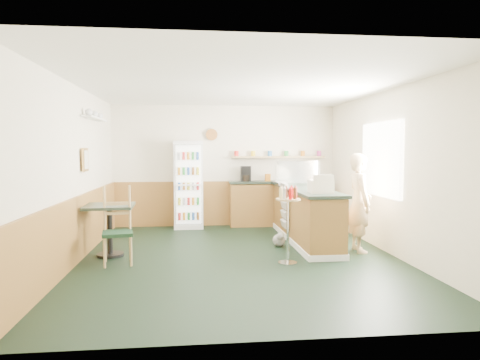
{
  "coord_description": "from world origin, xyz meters",
  "views": [
    {
      "loc": [
        -0.69,
        -6.66,
        1.7
      ],
      "look_at": [
        0.09,
        0.6,
        1.19
      ],
      "focal_mm": 32.0,
      "sensor_mm": 36.0,
      "label": 1
    }
  ],
  "objects": [
    {
      "name": "display_case",
      "position": [
        1.35,
        1.69,
        1.25
      ],
      "size": [
        0.84,
        0.44,
        0.47
      ],
      "color": "silver",
      "rests_on": "service_counter"
    },
    {
      "name": "back_counter",
      "position": [
        1.19,
        2.8,
        0.55
      ],
      "size": [
        2.24,
        0.42,
        1.69
      ],
      "color": "olive",
      "rests_on": "ground"
    },
    {
      "name": "shopkeeper",
      "position": [
        2.05,
        0.19,
        0.83
      ],
      "size": [
        0.41,
        0.56,
        1.65
      ],
      "primitive_type": "imported",
      "rotation": [
        0.0,
        0.0,
        1.55
      ],
      "color": "tan",
      "rests_on": "ground"
    },
    {
      "name": "service_counter",
      "position": [
        1.35,
        1.07,
        0.46
      ],
      "size": [
        0.68,
        3.01,
        1.01
      ],
      "color": "olive",
      "rests_on": "ground"
    },
    {
      "name": "newspaper_rack",
      "position": [
        0.99,
        1.16,
        0.66
      ],
      "size": [
        0.09,
        0.43,
        0.87
      ],
      "color": "black",
      "rests_on": "ground"
    },
    {
      "name": "room_envelope",
      "position": [
        -0.23,
        0.73,
        1.52
      ],
      "size": [
        5.04,
        6.02,
        2.72
      ],
      "color": "#EFE2CB",
      "rests_on": "ground"
    },
    {
      "name": "ground",
      "position": [
        0.0,
        0.0,
        0.0
      ],
      "size": [
        6.0,
        6.0,
        0.0
      ],
      "primitive_type": "plane",
      "color": "black",
      "rests_on": "ground"
    },
    {
      "name": "cash_register",
      "position": [
        1.35,
        0.09,
        1.11
      ],
      "size": [
        0.38,
        0.4,
        0.21
      ],
      "primitive_type": "cube",
      "rotation": [
        0.0,
        0.0,
        -0.06
      ],
      "color": "beige",
      "rests_on": "service_counter"
    },
    {
      "name": "drinks_fridge",
      "position": [
        -0.82,
        2.74,
        0.95
      ],
      "size": [
        0.63,
        0.53,
        1.91
      ],
      "color": "white",
      "rests_on": "ground"
    },
    {
      "name": "dog_doorstop",
      "position": [
        0.79,
        0.67,
        0.13
      ],
      "size": [
        0.22,
        0.28,
        0.26
      ],
      "rotation": [
        0.0,
        0.0,
        0.2
      ],
      "color": "gray",
      "rests_on": "ground"
    },
    {
      "name": "cafe_chair",
      "position": [
        -1.84,
        -0.1,
        0.61
      ],
      "size": [
        0.5,
        0.5,
        1.17
      ],
      "rotation": [
        0.0,
        0.0,
        0.17
      ],
      "color": "black",
      "rests_on": "ground"
    },
    {
      "name": "cafe_table",
      "position": [
        -2.05,
        0.32,
        0.59
      ],
      "size": [
        0.79,
        0.79,
        0.83
      ],
      "rotation": [
        0.0,
        0.0,
        0.05
      ],
      "color": "black",
      "rests_on": "ground"
    },
    {
      "name": "condiment_stand",
      "position": [
        0.7,
        -0.43,
        0.77
      ],
      "size": [
        0.37,
        0.37,
        1.15
      ],
      "rotation": [
        0.0,
        0.0,
        0.07
      ],
      "color": "silver",
      "rests_on": "ground"
    }
  ]
}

